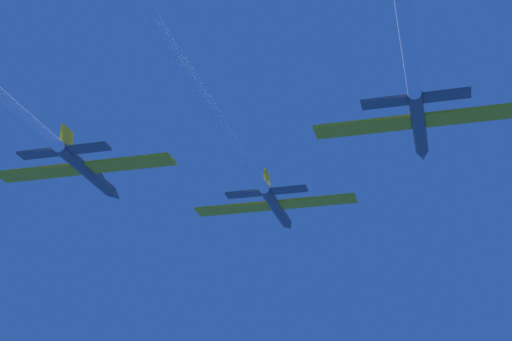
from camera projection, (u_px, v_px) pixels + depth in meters
jet_lead at (251, 168)px, 71.93m from camera, size 17.35×44.00×2.87m
jet_left_wing at (19, 112)px, 59.75m from camera, size 17.35×46.85×2.87m
jet_right_wing at (411, 63)px, 54.49m from camera, size 17.35×42.04×2.87m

